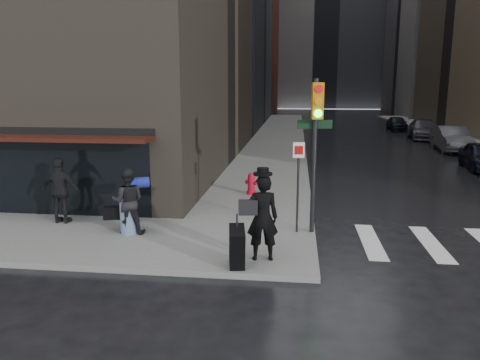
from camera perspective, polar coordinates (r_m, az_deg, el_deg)
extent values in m
plane|color=black|center=(12.42, -0.03, -8.32)|extent=(140.00, 140.00, 0.00)
cube|color=slate|center=(38.84, 4.81, 5.44)|extent=(4.00, 50.00, 0.15)
cube|color=slate|center=(40.65, 24.25, 4.73)|extent=(3.00, 50.00, 0.15)
cube|color=silver|center=(13.45, 15.60, -7.17)|extent=(0.50, 3.00, 0.01)
cube|color=silver|center=(13.79, 22.24, -7.15)|extent=(0.50, 3.00, 0.01)
cube|color=#57251D|center=(75.50, -4.36, 18.27)|extent=(22.00, 20.00, 26.00)
cube|color=gray|center=(90.48, 10.32, 18.93)|extent=(40.00, 12.00, 32.00)
cube|color=black|center=(16.28, -24.34, 0.54)|extent=(8.00, 0.12, 2.60)
cube|color=#33110B|center=(15.68, -25.66, 4.67)|extent=(8.40, 1.10, 0.12)
cube|color=black|center=(16.03, -24.90, 5.48)|extent=(8.40, 0.08, 0.22)
imported|color=black|center=(10.96, 2.75, -4.62)|extent=(0.82, 0.61, 2.05)
cylinder|color=black|center=(10.71, 2.80, 0.75)|extent=(0.44, 0.44, 0.05)
cylinder|color=black|center=(10.70, 2.80, 1.07)|extent=(0.27, 0.27, 0.16)
cube|color=black|center=(10.79, 0.98, -3.36)|extent=(0.45, 0.21, 0.36)
cube|color=black|center=(10.63, -0.37, -8.23)|extent=(0.47, 0.84, 1.04)
cylinder|color=black|center=(10.46, -0.37, -5.41)|extent=(0.04, 0.04, 0.48)
imported|color=black|center=(13.25, -13.51, -2.52)|extent=(1.03, 0.88, 1.85)
cube|color=black|center=(13.58, -15.14, -3.87)|extent=(0.61, 0.41, 0.34)
cylinder|color=navy|center=(13.22, -12.22, -0.30)|extent=(0.63, 0.49, 0.30)
imported|color=black|center=(14.85, -21.02, -1.21)|extent=(1.18, 0.54, 1.98)
cylinder|color=black|center=(12.95, 9.01, 2.72)|extent=(0.13, 0.13, 4.23)
cube|color=#C9730D|center=(12.57, 9.44, 9.48)|extent=(0.32, 0.24, 0.95)
cylinder|color=red|center=(12.46, 9.59, 10.92)|extent=(0.22, 0.09, 0.21)
cylinder|color=orange|center=(12.47, 9.54, 9.46)|extent=(0.22, 0.09, 0.21)
cylinder|color=#19E533|center=(12.49, 9.50, 8.00)|extent=(0.22, 0.09, 0.21)
cylinder|color=black|center=(13.02, 7.06, -0.96)|extent=(0.06, 0.06, 2.54)
cube|color=white|center=(12.81, 7.18, 3.64)|extent=(0.32, 0.07, 0.42)
cube|color=black|center=(12.92, 9.12, 6.72)|extent=(0.94, 0.19, 0.23)
cylinder|color=#B90B23|center=(17.72, 1.36, -1.53)|extent=(0.36, 0.36, 0.11)
cylinder|color=#B90B23|center=(17.66, 1.37, -0.65)|extent=(0.27, 0.27, 0.67)
sphere|color=#B90B23|center=(17.59, 1.37, 0.49)|extent=(0.25, 0.25, 0.25)
cylinder|color=#B90B23|center=(17.63, 1.37, -0.30)|extent=(0.47, 0.31, 0.16)
imported|color=#46464B|center=(33.03, 24.37, 4.60)|extent=(1.89, 4.86, 1.58)
imported|color=#3D3C41|center=(39.50, 21.50, 5.76)|extent=(2.60, 5.34, 1.50)
imported|color=black|center=(45.92, 18.62, 6.56)|extent=(1.62, 3.91, 1.32)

